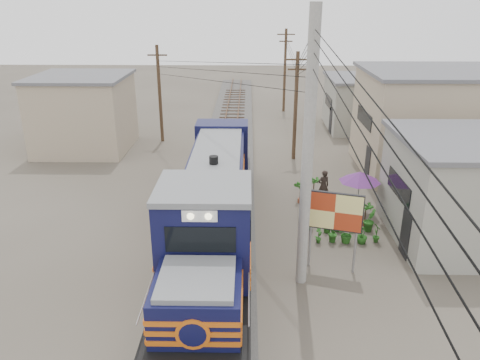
{
  "coord_description": "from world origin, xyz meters",
  "views": [
    {
      "loc": [
        1.44,
        -15.79,
        10.13
      ],
      "look_at": [
        1.09,
        4.4,
        2.2
      ],
      "focal_mm": 35.0,
      "sensor_mm": 36.0,
      "label": 1
    }
  ],
  "objects_px": {
    "locomotive": "(214,206)",
    "market_umbrella": "(360,177)",
    "vendor": "(323,186)",
    "billboard": "(335,214)"
  },
  "relations": [
    {
      "from": "billboard",
      "to": "market_umbrella",
      "type": "relative_size",
      "value": 1.28
    },
    {
      "from": "market_umbrella",
      "to": "vendor",
      "type": "bearing_deg",
      "value": 134.91
    },
    {
      "from": "locomotive",
      "to": "market_umbrella",
      "type": "bearing_deg",
      "value": 25.43
    },
    {
      "from": "billboard",
      "to": "market_umbrella",
      "type": "bearing_deg",
      "value": 83.71
    },
    {
      "from": "locomotive",
      "to": "market_umbrella",
      "type": "height_order",
      "value": "locomotive"
    },
    {
      "from": "billboard",
      "to": "market_umbrella",
      "type": "height_order",
      "value": "billboard"
    },
    {
      "from": "market_umbrella",
      "to": "billboard",
      "type": "bearing_deg",
      "value": -112.57
    },
    {
      "from": "vendor",
      "to": "locomotive",
      "type": "bearing_deg",
      "value": 23.62
    },
    {
      "from": "locomotive",
      "to": "vendor",
      "type": "height_order",
      "value": "locomotive"
    },
    {
      "from": "market_umbrella",
      "to": "vendor",
      "type": "height_order",
      "value": "market_umbrella"
    }
  ]
}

